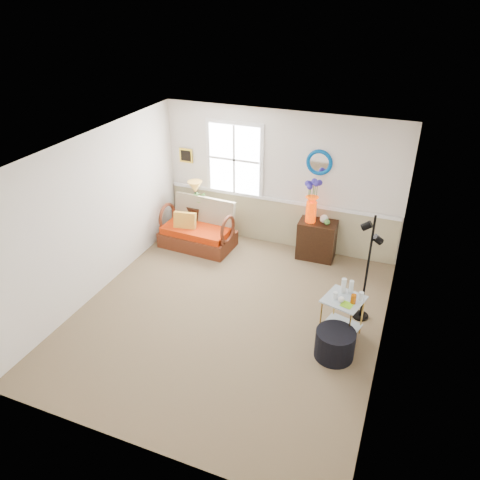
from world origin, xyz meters
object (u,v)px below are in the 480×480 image
at_px(loveseat, 197,225).
at_px(ottoman, 335,344).
at_px(cabinet, 317,240).
at_px(side_table, 341,317).
at_px(lamp_stand, 197,220).
at_px(floor_lamp, 367,269).

height_order(loveseat, ottoman, loveseat).
distance_m(cabinet, side_table, 2.22).
relative_size(lamp_stand, cabinet, 0.90).
xyz_separation_m(side_table, ottoman, (0.01, -0.46, -0.12)).
xyz_separation_m(cabinet, ottoman, (0.86, -2.51, -0.16)).
relative_size(side_table, floor_lamp, 0.38).
height_order(lamp_stand, ottoman, lamp_stand).
distance_m(cabinet, floor_lamp, 1.91).
xyz_separation_m(floor_lamp, ottoman, (-0.20, -1.01, -0.65)).
distance_m(loveseat, cabinet, 2.27).
xyz_separation_m(lamp_stand, ottoman, (3.30, -2.49, -0.12)).
xyz_separation_m(loveseat, lamp_stand, (-0.22, 0.42, -0.12)).
height_order(side_table, floor_lamp, floor_lamp).
bearing_deg(lamp_stand, floor_lamp, -22.97).
relative_size(cabinet, ottoman, 1.34).
bearing_deg(floor_lamp, cabinet, 122.28).
xyz_separation_m(cabinet, side_table, (0.85, -2.05, -0.04)).
xyz_separation_m(loveseat, floor_lamp, (3.29, -1.07, 0.41)).
xyz_separation_m(lamp_stand, side_table, (3.29, -2.04, -0.00)).
xyz_separation_m(loveseat, side_table, (3.08, -1.62, -0.12)).
relative_size(side_table, ottoman, 1.21).
height_order(lamp_stand, floor_lamp, floor_lamp).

